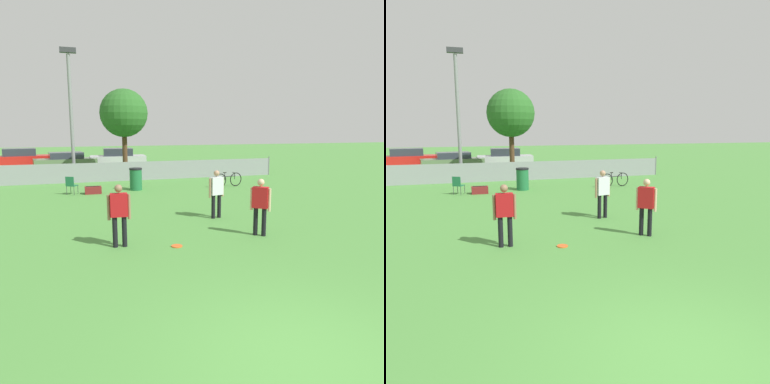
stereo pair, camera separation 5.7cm
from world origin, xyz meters
The scene contains 15 objects.
ground_plane centered at (0.00, 0.00, 0.00)m, with size 120.00×120.00×0.00m, color #4C8C3D.
fence_backline centered at (0.00, 18.00, 0.55)m, with size 18.85×0.07×1.21m.
light_pole centered at (-2.87, 19.38, 4.51)m, with size 0.90×0.36×7.54m.
tree_near_pole centered at (0.35, 20.72, 3.97)m, with size 3.06×3.06×5.53m.
player_defender_red centered at (2.18, 5.48, 0.96)m, with size 0.48×0.45×1.65m.
player_thrower_red centered at (-1.80, 5.64, 0.96)m, with size 0.60×0.25×1.65m.
player_receiver_white centered at (1.75, 7.85, 0.96)m, with size 0.59×0.31×1.65m.
frisbee_disc centered at (-0.37, 5.21, 0.01)m, with size 0.30×0.30×0.03m.
folding_chair_sideline centered at (-3.03, 14.12, 0.49)m, with size 0.57×0.57×0.86m.
bicycle_sideline centered at (4.85, 14.11, 0.38)m, with size 1.68×0.47×0.78m.
trash_bin centered at (0.05, 14.53, 0.55)m, with size 0.63×0.63×1.10m.
gear_bag_sideline centered at (-2.05, 14.07, 0.17)m, with size 0.75×0.42×0.36m.
parked_car_red centered at (-6.83, 27.55, 0.72)m, with size 4.64×2.26×1.50m.
parked_car_olive centered at (-3.40, 25.36, 0.63)m, with size 4.75×2.43×1.28m.
parked_car_silver centered at (0.43, 25.62, 0.70)m, with size 4.26×1.96×1.49m.
Camera 2 is at (-2.78, -3.93, 3.09)m, focal length 35.00 mm.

